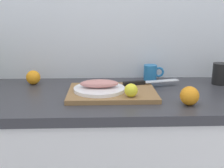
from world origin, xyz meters
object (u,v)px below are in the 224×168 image
(chef_knife, at_px, (144,82))
(coffee_mug_2, at_px, (221,74))
(white_plate, at_px, (99,89))
(cutting_board, at_px, (112,93))
(lemon_0, at_px, (131,90))
(fish_fillet, at_px, (99,84))
(coffee_mug_0, at_px, (151,73))

(chef_knife, bearing_deg, coffee_mug_2, -5.42)
(white_plate, xyz_separation_m, chef_knife, (0.22, 0.11, 0.00))
(cutting_board, distance_m, lemon_0, 0.13)
(cutting_board, height_order, fish_fillet, fish_fillet)
(lemon_0, xyz_separation_m, coffee_mug_2, (0.49, 0.26, 0.01))
(cutting_board, bearing_deg, lemon_0, -52.29)
(cutting_board, xyz_separation_m, coffee_mug_2, (0.57, 0.17, 0.05))
(cutting_board, relative_size, chef_knife, 1.37)
(fish_fillet, bearing_deg, cutting_board, 2.09)
(coffee_mug_0, relative_size, coffee_mug_2, 0.91)
(chef_knife, distance_m, coffee_mug_0, 0.15)
(coffee_mug_2, bearing_deg, coffee_mug_0, 166.60)
(lemon_0, bearing_deg, cutting_board, 127.71)
(cutting_board, xyz_separation_m, chef_knife, (0.16, 0.11, 0.02))
(cutting_board, bearing_deg, white_plate, -177.91)
(coffee_mug_0, distance_m, coffee_mug_2, 0.36)
(white_plate, bearing_deg, lemon_0, -35.82)
(fish_fillet, xyz_separation_m, coffee_mug_2, (0.62, 0.17, 0.00))
(coffee_mug_0, bearing_deg, fish_fillet, -137.74)
(lemon_0, relative_size, coffee_mug_2, 0.47)
(coffee_mug_0, xyz_separation_m, coffee_mug_2, (0.35, -0.08, 0.01))
(white_plate, xyz_separation_m, coffee_mug_2, (0.62, 0.17, 0.03))
(white_plate, relative_size, lemon_0, 4.07)
(cutting_board, distance_m, coffee_mug_0, 0.33)
(chef_knife, bearing_deg, fish_fillet, -167.64)
(lemon_0, bearing_deg, coffee_mug_0, 67.55)
(coffee_mug_2, bearing_deg, white_plate, -164.89)
(fish_fillet, relative_size, lemon_0, 3.05)
(white_plate, height_order, coffee_mug_0, coffee_mug_0)
(chef_knife, relative_size, coffee_mug_2, 2.39)
(fish_fillet, relative_size, coffee_mug_0, 1.57)
(fish_fillet, bearing_deg, lemon_0, -35.82)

